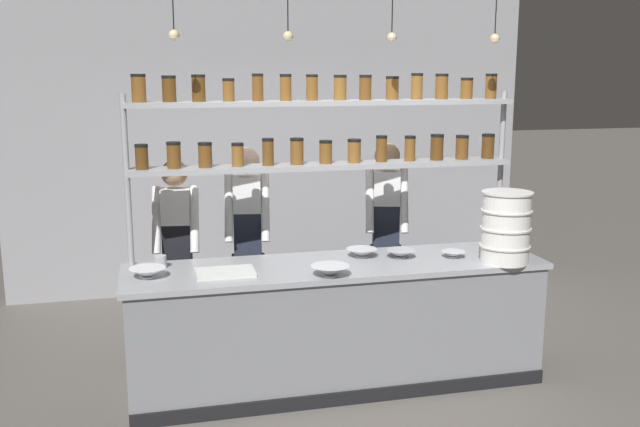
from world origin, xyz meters
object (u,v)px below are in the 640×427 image
object	(u,v)px
chef_left	(177,247)
prep_bowl_center_front	(148,273)
spice_shelf_unit	(326,136)
prep_bowl_far_left	(330,271)
prep_bowl_near_right	(401,254)
cutting_board	(225,272)
chef_right	(386,227)
chef_center	(248,235)
serving_cup_front	(160,262)
prep_bowl_center_back	(362,253)
prep_bowl_near_left	(453,254)
container_stack	(506,227)

from	to	relation	value
chef_left	prep_bowl_center_front	bearing A→B (deg)	-99.01
spice_shelf_unit	prep_bowl_far_left	world-z (taller)	spice_shelf_unit
prep_bowl_center_front	prep_bowl_near_right	distance (m)	1.84
cutting_board	spice_shelf_unit	bearing A→B (deg)	26.35
spice_shelf_unit	chef_right	bearing A→B (deg)	37.55
chef_left	cutting_board	size ratio (longest dim) A/B	4.04
chef_center	cutting_board	xyz separation A→B (m)	(-0.29, -0.90, -0.04)
prep_bowl_far_left	chef_left	bearing A→B (deg)	133.06
prep_bowl_near_right	serving_cup_front	world-z (taller)	serving_cup_front
prep_bowl_center_back	chef_left	bearing A→B (deg)	155.34
prep_bowl_center_front	prep_bowl_near_left	bearing A→B (deg)	-0.22
chef_center	prep_bowl_far_left	distance (m)	1.19
chef_right	prep_bowl_center_front	distance (m)	2.17
cutting_board	chef_right	bearing A→B (deg)	31.70
cutting_board	serving_cup_front	size ratio (longest dim) A/B	4.51
container_stack	serving_cup_front	bearing A→B (deg)	169.73
chef_right	container_stack	world-z (taller)	chef_right
cutting_board	prep_bowl_far_left	size ratio (longest dim) A/B	1.50
container_stack	chef_center	bearing A→B (deg)	148.07
container_stack	prep_bowl_near_right	bearing A→B (deg)	156.70
serving_cup_front	prep_bowl_near_left	bearing A→B (deg)	-6.31
prep_bowl_near_left	prep_bowl_center_back	xyz separation A→B (m)	(-0.66, 0.18, 0.01)
serving_cup_front	chef_right	bearing A→B (deg)	18.74
chef_center	prep_bowl_near_left	world-z (taller)	chef_center
container_stack	prep_bowl_near_left	bearing A→B (deg)	146.15
chef_right	cutting_board	bearing A→B (deg)	-133.30
cutting_board	prep_bowl_center_front	bearing A→B (deg)	175.66
cutting_board	serving_cup_front	xyz separation A→B (m)	(-0.43, 0.27, 0.03)
container_stack	chef_right	bearing A→B (deg)	116.14
cutting_board	prep_bowl_near_right	bearing A→B (deg)	5.27
spice_shelf_unit	serving_cup_front	xyz separation A→B (m)	(-1.24, -0.14, -0.84)
container_stack	prep_bowl_near_left	distance (m)	0.44
cutting_board	prep_bowl_far_left	bearing A→B (deg)	-17.61
spice_shelf_unit	chef_left	size ratio (longest dim) A/B	1.81
prep_bowl_near_right	prep_bowl_far_left	distance (m)	0.72
container_stack	prep_bowl_near_left	size ratio (longest dim) A/B	2.93
chef_left	serving_cup_front	size ratio (longest dim) A/B	18.19
spice_shelf_unit	prep_bowl_near_left	size ratio (longest dim) A/B	16.49
cutting_board	prep_bowl_center_front	distance (m)	0.52
prep_bowl_center_front	prep_bowl_far_left	xyz separation A→B (m)	(1.20, -0.26, 0.00)
spice_shelf_unit	prep_bowl_center_back	distance (m)	0.91
chef_center	prep_bowl_center_back	distance (m)	1.02
prep_bowl_center_back	prep_bowl_far_left	bearing A→B (deg)	-129.61
chef_center	chef_left	bearing A→B (deg)	-162.79
spice_shelf_unit	prep_bowl_near_right	bearing A→B (deg)	-29.28
chef_right	serving_cup_front	distance (m)	2.01
chef_left	chef_right	size ratio (longest dim) A/B	0.95
prep_bowl_near_right	chef_left	bearing A→B (deg)	156.42
spice_shelf_unit	prep_bowl_near_left	bearing A→B (deg)	-22.85
prep_bowl_center_back	chef_center	bearing A→B (deg)	137.83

